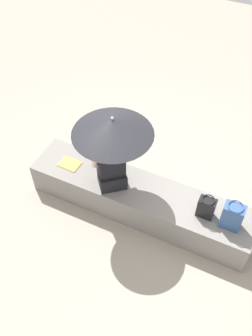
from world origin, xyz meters
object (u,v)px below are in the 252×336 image
object	(u,v)px
magazine	(70,164)
tote_bag_canvas	(232,216)
handbag_black	(206,207)
parasol	(113,127)
person_seated	(111,164)

from	to	relation	value
magazine	tote_bag_canvas	bearing A→B (deg)	-178.34
handbag_black	magazine	distance (m)	1.91
parasol	tote_bag_canvas	world-z (taller)	parasol
handbag_black	tote_bag_canvas	xyz separation A→B (m)	(-0.31, 0.02, 0.04)
magazine	parasol	bearing A→B (deg)	176.43
person_seated	parasol	xyz separation A→B (m)	(-0.04, 0.02, 0.63)
parasol	person_seated	bearing A→B (deg)	-22.94
handbag_black	tote_bag_canvas	size ratio (longest dim) A/B	0.80
person_seated	magazine	world-z (taller)	person_seated
handbag_black	magazine	xyz separation A→B (m)	(1.90, -0.00, -0.14)
person_seated	parasol	distance (m)	0.63
person_seated	tote_bag_canvas	xyz separation A→B (m)	(-1.53, -0.03, -0.20)
parasol	tote_bag_canvas	bearing A→B (deg)	-177.99
person_seated	tote_bag_canvas	distance (m)	1.54
tote_bag_canvas	handbag_black	bearing A→B (deg)	-3.52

